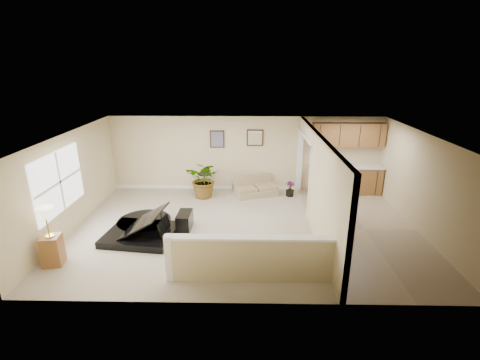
{
  "coord_description": "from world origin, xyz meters",
  "views": [
    {
      "loc": [
        0.03,
        -8.27,
        4.21
      ],
      "look_at": [
        -0.14,
        0.4,
        1.22
      ],
      "focal_mm": 26.0,
      "sensor_mm": 36.0,
      "label": 1
    }
  ],
  "objects_px": {
    "piano": "(139,211)",
    "small_plant": "(290,190)",
    "piano_bench": "(185,221)",
    "accent_table": "(205,180)",
    "loveseat": "(255,186)",
    "palm_plant": "(205,179)",
    "lamp_stand": "(50,241)"
  },
  "relations": [
    {
      "from": "piano",
      "to": "small_plant",
      "type": "height_order",
      "value": "piano"
    },
    {
      "from": "loveseat",
      "to": "lamp_stand",
      "type": "distance_m",
      "value": 6.18
    },
    {
      "from": "piano",
      "to": "piano_bench",
      "type": "xyz_separation_m",
      "value": [
        1.07,
        0.33,
        -0.43
      ]
    },
    {
      "from": "piano_bench",
      "to": "accent_table",
      "type": "distance_m",
      "value": 2.72
    },
    {
      "from": "small_plant",
      "to": "lamp_stand",
      "type": "distance_m",
      "value": 6.97
    },
    {
      "from": "accent_table",
      "to": "small_plant",
      "type": "height_order",
      "value": "accent_table"
    },
    {
      "from": "palm_plant",
      "to": "small_plant",
      "type": "bearing_deg",
      "value": 3.0
    },
    {
      "from": "piano_bench",
      "to": "accent_table",
      "type": "xyz_separation_m",
      "value": [
        0.22,
        2.71,
        0.2
      ]
    },
    {
      "from": "accent_table",
      "to": "loveseat",
      "type": "bearing_deg",
      "value": -5.46
    },
    {
      "from": "loveseat",
      "to": "small_plant",
      "type": "bearing_deg",
      "value": -26.86
    },
    {
      "from": "piano",
      "to": "palm_plant",
      "type": "xyz_separation_m",
      "value": [
        1.35,
        2.61,
        -0.05
      ]
    },
    {
      "from": "palm_plant",
      "to": "accent_table",
      "type": "bearing_deg",
      "value": 98.21
    },
    {
      "from": "loveseat",
      "to": "piano",
      "type": "bearing_deg",
      "value": -156.14
    },
    {
      "from": "loveseat",
      "to": "small_plant",
      "type": "xyz_separation_m",
      "value": [
        1.13,
        -0.13,
        -0.09
      ]
    },
    {
      "from": "piano",
      "to": "piano_bench",
      "type": "relative_size",
      "value": 3.15
    },
    {
      "from": "piano",
      "to": "palm_plant",
      "type": "height_order",
      "value": "piano"
    },
    {
      "from": "piano_bench",
      "to": "lamp_stand",
      "type": "bearing_deg",
      "value": -146.1
    },
    {
      "from": "palm_plant",
      "to": "lamp_stand",
      "type": "bearing_deg",
      "value": -125.48
    },
    {
      "from": "piano_bench",
      "to": "small_plant",
      "type": "height_order",
      "value": "small_plant"
    },
    {
      "from": "piano",
      "to": "piano_bench",
      "type": "height_order",
      "value": "piano"
    },
    {
      "from": "piano_bench",
      "to": "loveseat",
      "type": "xyz_separation_m",
      "value": [
        1.9,
        2.55,
        0.07
      ]
    },
    {
      "from": "loveseat",
      "to": "accent_table",
      "type": "bearing_deg",
      "value": 154.27
    },
    {
      "from": "piano_bench",
      "to": "piano",
      "type": "bearing_deg",
      "value": -162.68
    },
    {
      "from": "piano",
      "to": "lamp_stand",
      "type": "height_order",
      "value": "piano"
    },
    {
      "from": "piano",
      "to": "loveseat",
      "type": "distance_m",
      "value": 4.15
    },
    {
      "from": "accent_table",
      "to": "palm_plant",
      "type": "relative_size",
      "value": 0.5
    },
    {
      "from": "piano_bench",
      "to": "loveseat",
      "type": "relative_size",
      "value": 0.42
    },
    {
      "from": "loveseat",
      "to": "lamp_stand",
      "type": "xyz_separation_m",
      "value": [
        -4.47,
        -4.27,
        0.27
      ]
    },
    {
      "from": "accent_table",
      "to": "piano_bench",
      "type": "bearing_deg",
      "value": -94.66
    },
    {
      "from": "piano",
      "to": "palm_plant",
      "type": "relative_size",
      "value": 1.6
    },
    {
      "from": "accent_table",
      "to": "palm_plant",
      "type": "height_order",
      "value": "palm_plant"
    },
    {
      "from": "piano",
      "to": "palm_plant",
      "type": "bearing_deg",
      "value": 69.48
    }
  ]
}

